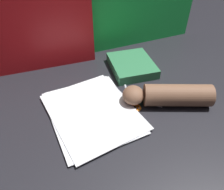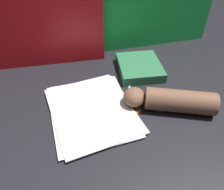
# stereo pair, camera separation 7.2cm
# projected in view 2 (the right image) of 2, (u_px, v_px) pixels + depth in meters

# --- Properties ---
(ground_plane) EXTENTS (6.00, 6.00, 0.00)m
(ground_plane) POSITION_uv_depth(u_px,v_px,m) (115.00, 107.00, 0.76)
(ground_plane) COLOR black
(backdrop_panel_left) EXTENTS (0.59, 0.12, 0.54)m
(backdrop_panel_left) POSITION_uv_depth(u_px,v_px,m) (22.00, 1.00, 0.79)
(backdrop_panel_left) COLOR red
(backdrop_panel_left) RESTS_ON ground_plane
(paper_stack) EXTENTS (0.29, 0.36, 0.01)m
(paper_stack) POSITION_uv_depth(u_px,v_px,m) (92.00, 110.00, 0.75)
(paper_stack) COLOR white
(paper_stack) RESTS_ON ground_plane
(book_closed) EXTENTS (0.21, 0.23, 0.04)m
(book_closed) POSITION_uv_depth(u_px,v_px,m) (139.00, 67.00, 0.92)
(book_closed) COLOR #2D7247
(book_closed) RESTS_ON ground_plane
(scissors) EXTENTS (0.08, 0.16, 0.01)m
(scissors) POSITION_uv_depth(u_px,v_px,m) (131.00, 103.00, 0.77)
(scissors) COLOR silver
(scissors) RESTS_ON ground_plane
(hand_forearm) EXTENTS (0.31, 0.22, 0.08)m
(hand_forearm) POSITION_uv_depth(u_px,v_px,m) (170.00, 100.00, 0.73)
(hand_forearm) COLOR brown
(hand_forearm) RESTS_ON ground_plane
(paper_scrap_near) EXTENTS (0.03, 0.03, 0.00)m
(paper_scrap_near) POSITION_uv_depth(u_px,v_px,m) (161.00, 110.00, 0.75)
(paper_scrap_near) COLOR white
(paper_scrap_near) RESTS_ON ground_plane
(paper_scrap_mid) EXTENTS (0.02, 0.03, 0.00)m
(paper_scrap_mid) POSITION_uv_depth(u_px,v_px,m) (161.00, 108.00, 0.76)
(paper_scrap_mid) COLOR white
(paper_scrap_mid) RESTS_ON ground_plane
(paper_scrap_far) EXTENTS (0.03, 0.02, 0.00)m
(paper_scrap_far) POSITION_uv_depth(u_px,v_px,m) (136.00, 112.00, 0.74)
(paper_scrap_far) COLOR white
(paper_scrap_far) RESTS_ON ground_plane
(paper_scrap_side) EXTENTS (0.02, 0.02, 0.00)m
(paper_scrap_side) POSITION_uv_depth(u_px,v_px,m) (166.00, 105.00, 0.77)
(paper_scrap_side) COLOR white
(paper_scrap_side) RESTS_ON ground_plane
(pen) EXTENTS (0.01, 0.16, 0.01)m
(pen) POSITION_uv_depth(u_px,v_px,m) (57.00, 119.00, 0.71)
(pen) COLOR #2333B2
(pen) RESTS_ON ground_plane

